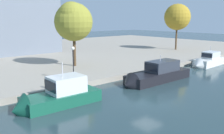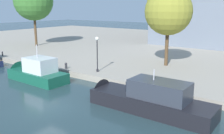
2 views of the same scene
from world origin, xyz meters
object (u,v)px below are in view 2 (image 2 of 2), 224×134
(tree_2, at_px, (32,0))
(mooring_bollard_0, at_px, (66,65))
(motor_yacht_1, at_px, (34,73))
(mooring_bollard_1, at_px, (2,53))
(lamp_post, at_px, (97,49))
(motor_yacht_2, at_px, (144,100))
(tree_0, at_px, (168,9))

(tree_2, bearing_deg, mooring_bollard_0, -27.93)
(motor_yacht_1, bearing_deg, mooring_bollard_0, -103.72)
(motor_yacht_1, xyz_separation_m, mooring_bollard_1, (-12.91, 4.01, 0.28))
(motor_yacht_1, xyz_separation_m, lamp_post, (5.04, 4.98, 2.50))
(mooring_bollard_1, relative_size, lamp_post, 0.17)
(motor_yacht_1, relative_size, motor_yacht_2, 0.76)
(mooring_bollard_1, bearing_deg, lamp_post, 3.11)
(motor_yacht_2, xyz_separation_m, mooring_bollard_1, (-26.93, 4.24, 0.31))
(motor_yacht_2, xyz_separation_m, mooring_bollard_0, (-12.97, 4.10, 0.34))
(mooring_bollard_1, relative_size, tree_0, 0.07)
(mooring_bollard_1, height_order, tree_0, tree_0)
(tree_2, bearing_deg, motor_yacht_2, -23.89)
(mooring_bollard_0, bearing_deg, tree_2, 152.07)
(motor_yacht_1, relative_size, mooring_bollard_1, 11.74)
(motor_yacht_1, xyz_separation_m, motor_yacht_2, (14.02, -0.23, -0.02))
(motor_yacht_1, distance_m, mooring_bollard_0, 4.02)
(mooring_bollard_0, bearing_deg, motor_yacht_2, -17.54)
(motor_yacht_1, relative_size, tree_2, 0.69)
(motor_yacht_1, bearing_deg, lamp_post, -133.95)
(mooring_bollard_0, relative_size, lamp_post, 0.19)
(motor_yacht_1, bearing_deg, tree_2, -36.53)
(mooring_bollard_1, bearing_deg, mooring_bollard_0, -0.56)
(mooring_bollard_0, height_order, mooring_bollard_1, mooring_bollard_0)
(lamp_post, xyz_separation_m, tree_2, (-22.83, 8.87, 5.99))
(tree_0, bearing_deg, motor_yacht_2, -72.84)
(motor_yacht_1, relative_size, mooring_bollard_0, 10.85)
(motor_yacht_1, height_order, lamp_post, lamp_post)
(lamp_post, relative_size, tree_0, 0.42)
(mooring_bollard_1, height_order, lamp_post, lamp_post)
(motor_yacht_1, distance_m, mooring_bollard_1, 13.52)
(motor_yacht_2, bearing_deg, tree_0, -72.58)
(motor_yacht_1, distance_m, tree_2, 24.09)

